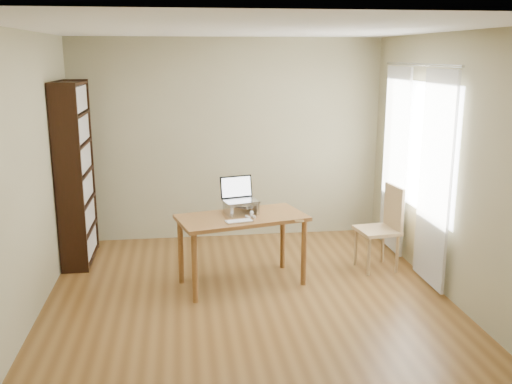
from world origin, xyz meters
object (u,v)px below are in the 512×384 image
object	(u,v)px
cat	(243,208)
bookshelf	(76,173)
laptop	(240,195)
chair	(384,225)
desk	(242,226)
keyboard	(239,221)

from	to	relation	value
cat	bookshelf	bearing A→B (deg)	132.80
bookshelf	cat	bearing A→B (deg)	-25.28
laptop	chair	bearing A→B (deg)	-11.32
desk	laptop	size ratio (longest dim) A/B	3.56
laptop	keyboard	size ratio (longest dim) A/B	1.36
desk	laptop	world-z (taller)	laptop
bookshelf	cat	size ratio (longest dim) A/B	4.52
chair	cat	bearing A→B (deg)	176.93
bookshelf	laptop	distance (m)	2.01
desk	keyboard	xyz separation A→B (m)	(-0.05, -0.22, 0.12)
bookshelf	laptop	size ratio (longest dim) A/B	5.22
bookshelf	keyboard	distance (m)	2.16
desk	cat	distance (m)	0.20
cat	chair	world-z (taller)	chair
chair	bookshelf	bearing A→B (deg)	160.41
desk	laptop	xyz separation A→B (m)	(-0.00, 0.14, 0.30)
laptop	bookshelf	bearing A→B (deg)	140.87
keyboard	chair	distance (m)	1.76
keyboard	chair	size ratio (longest dim) A/B	0.31
laptop	cat	xyz separation A→B (m)	(0.03, -0.03, -0.14)
laptop	chair	xyz separation A→B (m)	(1.63, 0.09, -0.42)
bookshelf	chair	xyz separation A→B (m)	(3.45, -0.75, -0.53)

